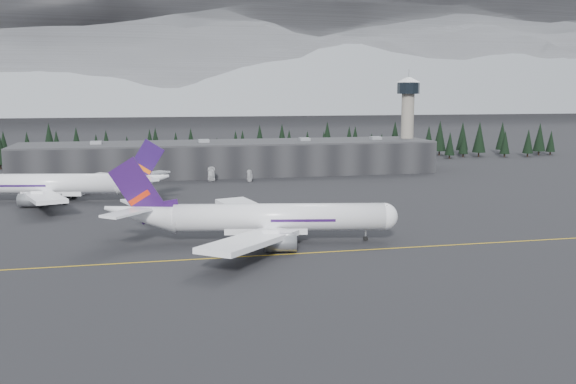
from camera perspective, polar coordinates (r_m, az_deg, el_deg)
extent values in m
plane|color=black|center=(131.23, 1.90, -5.22)|extent=(1400.00, 1400.00, 0.00)
cube|color=gold|center=(129.36, 2.12, -5.42)|extent=(400.00, 0.40, 0.02)
cube|color=black|center=(251.59, -5.19, 2.97)|extent=(160.00, 30.00, 12.00)
cube|color=#333335|center=(251.02, -5.21, 4.40)|extent=(160.00, 30.00, 0.60)
cylinder|color=gray|center=(273.43, 10.55, 5.43)|extent=(5.20, 5.20, 32.00)
cylinder|color=black|center=(272.95, 10.65, 9.05)|extent=(9.20, 9.20, 4.50)
cone|color=silver|center=(272.99, 10.68, 9.77)|extent=(10.00, 10.00, 2.00)
cube|color=black|center=(288.03, -6.14, 4.01)|extent=(360.00, 20.00, 15.00)
cylinder|color=white|center=(137.57, -0.75, -2.25)|extent=(45.42, 14.02, 5.88)
sphere|color=white|center=(139.87, 8.53, -2.16)|extent=(5.88, 5.88, 5.88)
cone|color=white|center=(139.91, -12.89, -1.92)|extent=(17.27, 8.79, 8.52)
cube|color=white|center=(152.79, -3.08, -1.73)|extent=(15.73, 28.56, 2.51)
cylinder|color=#9C9FA5|center=(147.82, -0.83, -2.74)|extent=(6.95, 4.83, 3.73)
cube|color=white|center=(123.05, -3.34, -4.36)|extent=(23.25, 26.38, 2.51)
cylinder|color=#9C9FA5|center=(128.68, -0.65, -4.51)|extent=(6.95, 4.83, 3.73)
cube|color=#2C104B|center=(139.17, -13.16, 0.10)|extent=(12.30, 2.75, 14.60)
cube|color=red|center=(139.36, -13.06, -0.49)|extent=(4.80, 1.41, 3.60)
cube|color=white|center=(145.72, -13.24, -0.95)|extent=(7.76, 11.64, 0.49)
cube|color=white|center=(134.39, -14.20, -1.81)|extent=(10.36, 11.07, 0.49)
cylinder|color=black|center=(140.01, 6.91, -3.76)|extent=(0.49, 0.49, 2.94)
cylinder|color=black|center=(142.71, -3.55, -3.46)|extent=(0.49, 0.49, 2.94)
cylinder|color=black|center=(134.11, -3.65, -4.27)|extent=(0.49, 0.49, 2.94)
cylinder|color=white|center=(200.48, -20.99, 0.69)|extent=(45.13, 14.68, 5.85)
cone|color=white|center=(192.32, -12.78, 1.00)|extent=(17.22, 9.00, 8.47)
cube|color=white|center=(184.66, -20.84, -0.45)|extent=(15.24, 28.42, 2.50)
cylinder|color=#93969B|center=(191.92, -21.92, -0.68)|extent=(6.95, 4.90, 3.71)
cube|color=white|center=(213.02, -18.11, 0.87)|extent=(23.41, 26.05, 2.50)
cylinder|color=#93969B|center=(210.02, -20.04, 0.21)|extent=(6.95, 4.90, 3.71)
cube|color=#27104E|center=(191.62, -12.69, 2.48)|extent=(12.20, 2.94, 14.53)
cube|color=#E75B0D|center=(191.82, -12.73, 2.04)|extent=(4.77, 1.48, 3.58)
cube|color=white|center=(186.07, -12.57, 1.17)|extent=(7.57, 11.57, 0.49)
cube|color=white|center=(197.45, -11.90, 1.63)|extent=(10.40, 10.94, 0.49)
cylinder|color=black|center=(194.70, -19.47, -0.62)|extent=(0.49, 0.49, 2.93)
cylinder|color=black|center=(202.93, -18.70, -0.21)|extent=(0.49, 0.49, 2.93)
imported|color=silver|center=(231.58, -6.83, 1.11)|extent=(2.81, 5.57, 1.51)
imported|color=silver|center=(229.72, -3.39, 1.10)|extent=(4.62, 4.03, 1.50)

